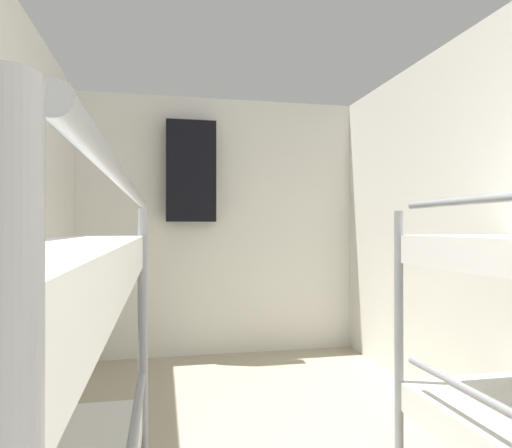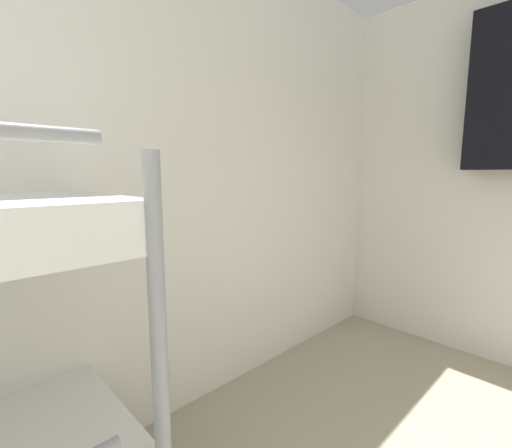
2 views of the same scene
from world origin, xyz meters
The scene contains 2 objects.
wall_back centered at (0.00, 4.56, 1.19)m, with size 2.68×0.06×2.38m.
hanging_coat centered at (-0.28, 4.41, 1.68)m, with size 0.44×0.12×0.90m.
Camera 1 is at (-0.53, 0.31, 1.18)m, focal length 32.00 mm.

